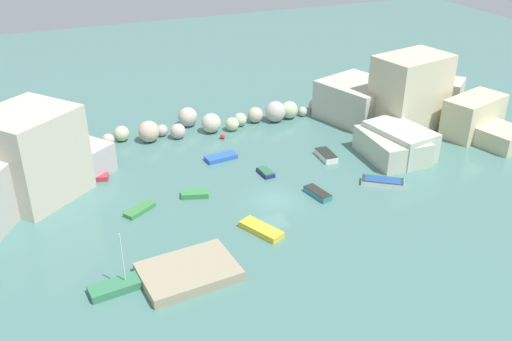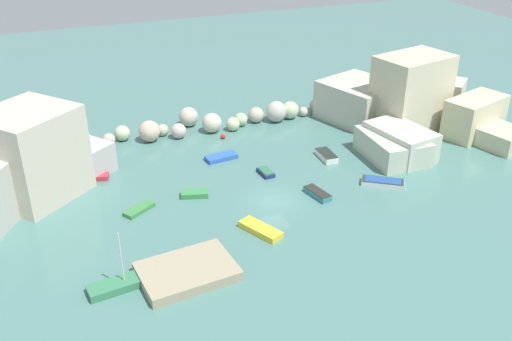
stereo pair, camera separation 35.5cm
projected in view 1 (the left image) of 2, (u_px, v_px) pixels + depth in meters
The scene contains 16 objects.
cove_water at pixel (275, 201), 56.03m from camera, with size 160.00×160.00×0.00m, color slate.
cliff_headland_left at pixel (16, 162), 56.50m from camera, with size 17.93×19.35×8.90m.
cliff_headland_right at pixel (409, 106), 70.75m from camera, with size 20.12×22.05×9.40m.
rock_breakwater at pixel (201, 123), 70.56m from camera, with size 33.35×5.55×2.67m.
stone_dock at pixel (189, 272), 45.34m from camera, with size 7.46×5.25×0.84m, color tan.
channel_buoy at pixel (222, 136), 68.94m from camera, with size 0.60×0.60×0.60m, color red.
moored_boat_0 at pixel (326, 155), 64.20m from camera, with size 1.60×3.22×0.70m.
moored_boat_1 at pixel (195, 194), 56.61m from camera, with size 2.91×1.94×0.53m.
moored_boat_2 at pixel (126, 284), 44.16m from camera, with size 5.79×2.35×4.95m.
moored_boat_3 at pixel (261, 230), 50.95m from camera, with size 3.13×4.42×0.58m.
moored_boat_4 at pixel (221, 157), 64.00m from camera, with size 3.71×1.97×0.49m.
moored_boat_5 at pixel (266, 172), 60.80m from camera, with size 1.32×2.34×0.48m.
moored_boat_6 at pixel (140, 210), 54.09m from camera, with size 3.29×2.70×0.42m.
moored_boat_7 at pixel (92, 178), 59.69m from camera, with size 3.52×2.05×0.52m.
moored_boat_8 at pixel (383, 182), 58.82m from camera, with size 4.42×3.76×0.57m.
moored_boat_9 at pixel (318, 193), 56.69m from camera, with size 1.77×3.31×0.61m.
Camera 1 is at (-19.97, -44.06, 28.47)m, focal length 40.19 mm.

